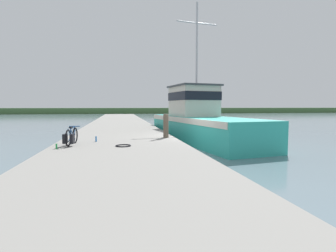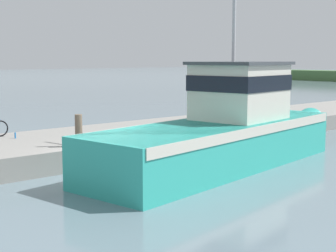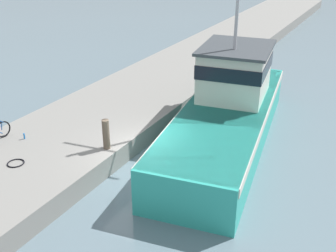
% 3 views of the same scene
% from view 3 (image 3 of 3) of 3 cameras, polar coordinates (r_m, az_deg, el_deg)
% --- Properties ---
extents(ground_plane, '(320.00, 320.00, 0.00)m').
position_cam_3_polar(ground_plane, '(16.41, -3.52, -5.97)').
color(ground_plane, slate).
extents(dock_pier, '(5.52, 80.00, 0.83)m').
position_cam_3_polar(dock_pier, '(18.16, -13.20, -1.85)').
color(dock_pier, gray).
rests_on(dock_pier, ground_plane).
extents(fishing_boat_main, '(5.20, 14.14, 9.61)m').
position_cam_3_polar(fishing_boat_main, '(18.44, 8.26, 2.39)').
color(fishing_boat_main, teal).
rests_on(fishing_boat_main, ground_plane).
extents(mooring_post, '(0.27, 0.27, 1.19)m').
position_cam_3_polar(mooring_post, '(16.07, -8.39, -1.13)').
color(mooring_post, brown).
rests_on(mooring_post, dock_pier).
extents(hose_coil, '(0.61, 0.61, 0.04)m').
position_cam_3_polar(hose_coil, '(16.11, -19.93, -4.75)').
color(hose_coil, black).
rests_on(hose_coil, dock_pier).
extents(water_bottle_on_curb, '(0.06, 0.06, 0.24)m').
position_cam_3_polar(water_bottle_on_curb, '(17.76, -18.89, -1.31)').
color(water_bottle_on_curb, blue).
rests_on(water_bottle_on_curb, dock_pier).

